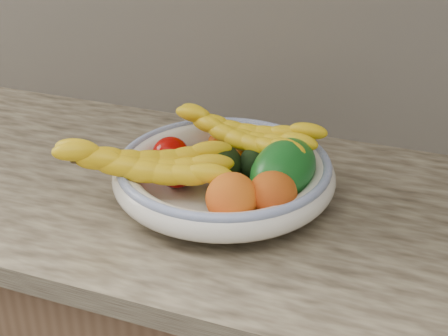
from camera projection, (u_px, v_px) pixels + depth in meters
fruit_bowl at (224, 174)px, 1.09m from camera, size 0.39×0.39×0.08m
clementine_back_left at (221, 142)px, 1.19m from camera, size 0.06×0.06×0.04m
clementine_back_right at (257, 146)px, 1.18m from camera, size 0.05×0.05×0.04m
clementine_back_mid at (245, 154)px, 1.15m from camera, size 0.05×0.05×0.04m
tomato_left at (171, 153)px, 1.13m from camera, size 0.09×0.09×0.06m
tomato_near_left at (177, 169)px, 1.08m from camera, size 0.07×0.07×0.07m
avocado_center at (223, 166)px, 1.09m from camera, size 0.09×0.11×0.07m
avocado_right at (259, 161)px, 1.10m from camera, size 0.08×0.10×0.06m
green_mango at (283, 171)px, 1.05m from camera, size 0.15×0.17×0.13m
peach_front at (232, 198)px, 0.99m from camera, size 0.11×0.11×0.08m
peach_right at (273, 194)px, 0.99m from camera, size 0.08×0.08×0.08m
banana_bunch_back at (243, 138)px, 1.13m from camera, size 0.32×0.17×0.09m
banana_bunch_front at (144, 168)px, 1.04m from camera, size 0.34×0.23×0.09m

